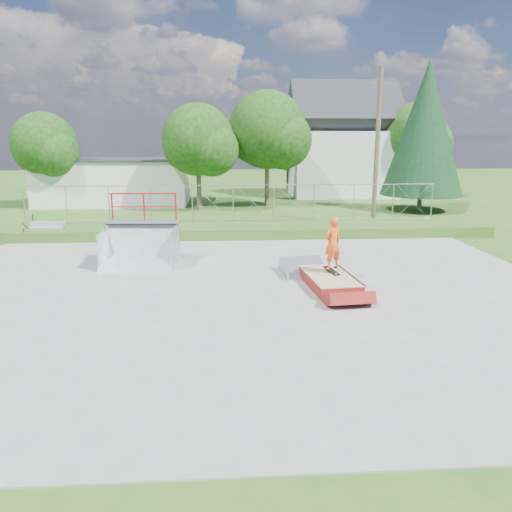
{
  "coord_description": "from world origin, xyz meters",
  "views": [
    {
      "loc": [
        -0.52,
        -13.9,
        4.52
      ],
      "look_at": [
        0.44,
        0.48,
        1.1
      ],
      "focal_mm": 35.0,
      "sensor_mm": 36.0,
      "label": 1
    }
  ],
  "objects": [
    {
      "name": "grind_box",
      "position": [
        2.74,
        0.75,
        0.2
      ],
      "size": [
        1.55,
        2.81,
        0.4
      ],
      "rotation": [
        0.0,
        0.0,
        0.09
      ],
      "color": "maroon",
      "rests_on": "concrete_pad"
    },
    {
      "name": "flat_bank_ramp",
      "position": [
        2.19,
        2.24,
        0.22
      ],
      "size": [
        1.57,
        1.66,
        0.44
      ],
      "primitive_type": null,
      "rotation": [
        0.0,
        0.0,
        0.08
      ],
      "color": "#ADAFB5",
      "rests_on": "concrete_pad"
    },
    {
      "name": "tree_right_far",
      "position": [
        14.27,
        23.82,
        4.54
      ],
      "size": [
        5.1,
        4.8,
        7.12
      ],
      "color": "brown",
      "rests_on": "ground"
    },
    {
      "name": "skater",
      "position": [
        2.86,
        1.02,
        1.27
      ],
      "size": [
        0.72,
        0.63,
        1.65
      ],
      "primitive_type": "imported",
      "rotation": [
        0.0,
        0.0,
        3.63
      ],
      "color": "#EC581B",
      "rests_on": "grind_box"
    },
    {
      "name": "utility_building_flat",
      "position": [
        -8.0,
        22.0,
        1.5
      ],
      "size": [
        10.0,
        6.0,
        3.0
      ],
      "primitive_type": "cube",
      "color": "white",
      "rests_on": "ground"
    },
    {
      "name": "grass_berm",
      "position": [
        0.0,
        9.5,
        0.25
      ],
      "size": [
        24.0,
        3.0,
        0.5
      ],
      "primitive_type": "cube",
      "color": "#2A5C1A",
      "rests_on": "ground"
    },
    {
      "name": "quarter_pipe",
      "position": [
        -3.5,
        3.66,
        1.27
      ],
      "size": [
        2.68,
        2.32,
        2.55
      ],
      "primitive_type": null,
      "rotation": [
        0.0,
        0.0,
        -0.07
      ],
      "color": "#ADAFB5",
      "rests_on": "concrete_pad"
    },
    {
      "name": "tree_center",
      "position": [
        2.78,
        19.81,
        4.85
      ],
      "size": [
        5.44,
        5.12,
        7.6
      ],
      "color": "brown",
      "rests_on": "ground"
    },
    {
      "name": "tree_left_far",
      "position": [
        -11.77,
        19.85,
        3.94
      ],
      "size": [
        4.42,
        4.16,
        6.18
      ],
      "color": "brown",
      "rests_on": "ground"
    },
    {
      "name": "chain_link_fence",
      "position": [
        0.0,
        10.5,
        1.4
      ],
      "size": [
        20.0,
        0.06,
        1.8
      ],
      "primitive_type": null,
      "color": "gray",
      "rests_on": "grass_berm"
    },
    {
      "name": "gable_house",
      "position": [
        9.0,
        26.0,
        3.84
      ],
      "size": [
        8.4,
        6.08,
        8.94
      ],
      "color": "white",
      "rests_on": "ground"
    },
    {
      "name": "concrete_stairs",
      "position": [
        -8.5,
        8.7,
        0.4
      ],
      "size": [
        1.5,
        1.6,
        0.8
      ],
      "primitive_type": null,
      "color": "gray",
      "rests_on": "ground"
    },
    {
      "name": "tree_back_mid",
      "position": [
        5.21,
        27.86,
        3.63
      ],
      "size": [
        4.08,
        3.84,
        5.7
      ],
      "color": "brown",
      "rests_on": "ground"
    },
    {
      "name": "utility_pole",
      "position": [
        7.5,
        12.0,
        4.0
      ],
      "size": [
        0.24,
        0.24,
        8.0
      ],
      "primitive_type": "cylinder",
      "color": "brown",
      "rests_on": "ground"
    },
    {
      "name": "concrete_pad",
      "position": [
        0.0,
        0.0,
        0.02
      ],
      "size": [
        20.0,
        16.0,
        0.04
      ],
      "primitive_type": "cube",
      "color": "gray",
      "rests_on": "ground"
    },
    {
      "name": "conifer_tree",
      "position": [
        12.0,
        17.0,
        5.05
      ],
      "size": [
        5.04,
        5.04,
        9.1
      ],
      "color": "brown",
      "rests_on": "ground"
    },
    {
      "name": "skateboard",
      "position": [
        2.86,
        1.02,
        0.45
      ],
      "size": [
        0.45,
        0.82,
        0.13
      ],
      "primitive_type": "cube",
      "rotation": [
        0.14,
        0.0,
        0.3
      ],
      "color": "black",
      "rests_on": "grind_box"
    },
    {
      "name": "tree_left_near",
      "position": [
        -1.75,
        17.83,
        4.24
      ],
      "size": [
        4.76,
        4.48,
        6.65
      ],
      "color": "brown",
      "rests_on": "ground"
    },
    {
      "name": "ground",
      "position": [
        0.0,
        0.0,
        0.0
      ],
      "size": [
        120.0,
        120.0,
        0.0
      ],
      "primitive_type": "plane",
      "color": "#2A5C1A",
      "rests_on": "ground"
    }
  ]
}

